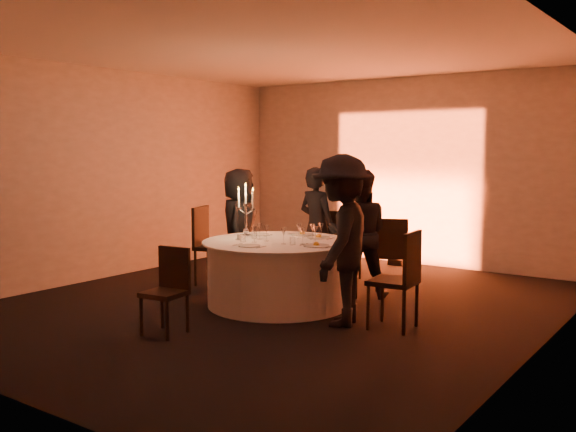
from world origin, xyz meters
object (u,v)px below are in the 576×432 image
Objects in this scene: banquet_table at (278,273)px; guest_back_left at (317,227)px; guest_left at (239,227)px; chair_left at (209,240)px; guest_right at (342,240)px; chair_right at (401,274)px; chair_back_right at (391,250)px; candelabra at (246,218)px; guest_back_right at (359,234)px; chair_front at (169,286)px; chair_back_left at (338,241)px; coffee_cup at (240,237)px.

guest_back_left is at bearing 100.35° from banquet_table.
guest_left is 1.06m from guest_back_left.
chair_left is 0.59× the size of guest_right.
chair_right is at bearing -4.40° from banquet_table.
guest_back_left is at bearing -8.19° from chair_back_right.
guest_back_right is at bearing 37.66° from candelabra.
guest_back_right is at bearing 45.65° from chair_back_right.
chair_left is at bearing 92.97° from guest_left.
chair_front is at bearing 47.29° from chair_back_right.
guest_left reaches higher than chair_back_left.
chair_left reaches higher than coffee_cup.
banquet_table is 1.17m from guest_back_right.
coffee_cup is at bearing -65.83° from candelabra.
banquet_table is 1.67m from chair_back_right.
chair_back_left is 3.22m from chair_front.
chair_right is 2.10m from coffee_cup.
candelabra reaches higher than chair_front.
chair_back_left is at bearing 75.67° from candelabra.
chair_right is 0.57× the size of guest_right.
chair_back_right is at bearing 173.31° from guest_right.
chair_right is (1.65, -0.13, 0.19)m from banquet_table.
guest_left is 2.38m from guest_right.
chair_left is 0.67× the size of guest_back_right.
candelabra reaches higher than chair_back_left.
banquet_table is 1.27m from guest_back_left.
chair_front is at bearing 172.92° from guest_left.
chair_right is 2.90m from guest_left.
chair_front is (-0.97, -3.06, -0.06)m from chair_back_right.
chair_back_right is 0.94× the size of chair_right.
guest_right is (1.20, -1.95, 0.34)m from chair_back_left.
guest_right is at bearing -123.13° from chair_left.
chair_back_left is 0.55× the size of guest_right.
chair_back_left is 0.53m from guest_back_left.
chair_left is 1.04× the size of chair_right.
coffee_cup is at bearing 91.75° from chair_front.
guest_back_right reaches higher than chair_right.
chair_back_right is 0.60× the size of guest_back_right.
chair_front is 0.54× the size of guest_back_left.
candelabra is at bearing 6.37° from guest_back_right.
chair_right reaches higher than chair_back_left.
chair_right is (1.80, -1.77, 0.02)m from chair_back_left.
coffee_cup is (-2.09, -0.06, 0.22)m from chair_right.
guest_right reaches higher than coffee_cup.
chair_left is 1.07× the size of chair_back_left.
guest_right is 1.65m from candelabra.
chair_front is at bearing -57.03° from chair_right.
chair_right is 2.37m from chair_front.
candelabra is (0.94, -0.34, 0.40)m from chair_left.
coffee_cup is (-1.19, -1.66, 0.26)m from chair_back_right.
chair_back_right reaches higher than coffee_cup.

